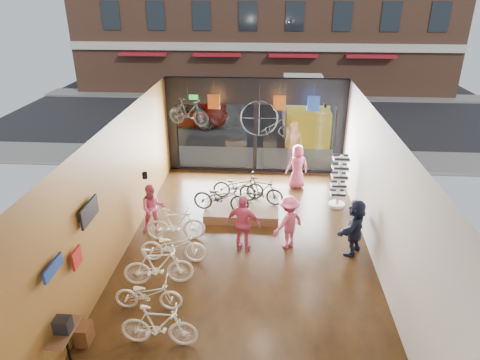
# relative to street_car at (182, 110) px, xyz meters

# --- Properties ---
(ground_plane) EXTENTS (7.00, 12.00, 0.04)m
(ground_plane) POSITION_rel_street_car_xyz_m (4.17, -12.00, -0.85)
(ground_plane) COLOR black
(ground_plane) RESTS_ON ground
(ceiling) EXTENTS (7.00, 12.00, 0.04)m
(ceiling) POSITION_rel_street_car_xyz_m (4.17, -12.00, 2.99)
(ceiling) COLOR black
(ceiling) RESTS_ON ground
(wall_left) EXTENTS (0.04, 12.00, 3.80)m
(wall_left) POSITION_rel_street_car_xyz_m (0.65, -12.00, 1.07)
(wall_left) COLOR #945F32
(wall_left) RESTS_ON ground
(wall_right) EXTENTS (0.04, 12.00, 3.80)m
(wall_right) POSITION_rel_street_car_xyz_m (7.69, -12.00, 1.07)
(wall_right) COLOR beige
(wall_right) RESTS_ON ground
(storefront) EXTENTS (7.00, 0.26, 3.80)m
(storefront) POSITION_rel_street_car_xyz_m (4.17, -6.00, 1.07)
(storefront) COLOR black
(storefront) RESTS_ON ground
(exit_sign) EXTENTS (0.35, 0.06, 0.18)m
(exit_sign) POSITION_rel_street_car_xyz_m (1.77, -6.12, 2.22)
(exit_sign) COLOR #198C26
(exit_sign) RESTS_ON storefront
(street_road) EXTENTS (30.00, 18.00, 0.02)m
(street_road) POSITION_rel_street_car_xyz_m (4.17, 3.00, -0.84)
(street_road) COLOR black
(street_road) RESTS_ON ground
(sidewalk_near) EXTENTS (30.00, 2.40, 0.12)m
(sidewalk_near) POSITION_rel_street_car_xyz_m (4.17, -4.80, -0.77)
(sidewalk_near) COLOR slate
(sidewalk_near) RESTS_ON ground
(sidewalk_far) EXTENTS (30.00, 2.00, 0.12)m
(sidewalk_far) POSITION_rel_street_car_xyz_m (4.17, 7.00, -0.77)
(sidewalk_far) COLOR slate
(sidewalk_far) RESTS_ON ground
(street_car) EXTENTS (4.87, 1.96, 1.66)m
(street_car) POSITION_rel_street_car_xyz_m (0.00, 0.00, 0.00)
(street_car) COLOR gray
(street_car) RESTS_ON street_road
(box_truck) EXTENTS (2.12, 6.35, 2.50)m
(box_truck) POSITION_rel_street_car_xyz_m (6.51, -1.00, 0.42)
(box_truck) COLOR silver
(box_truck) RESTS_ON street_road
(floor_bike_1) EXTENTS (1.67, 0.50, 1.00)m
(floor_bike_1) POSITION_rel_street_car_xyz_m (2.53, -15.55, -0.33)
(floor_bike_1) COLOR white
(floor_bike_1) RESTS_ON ground_plane
(floor_bike_2) EXTENTS (1.60, 0.57, 0.84)m
(floor_bike_2) POSITION_rel_street_car_xyz_m (2.01, -14.48, -0.41)
(floor_bike_2) COLOR white
(floor_bike_2) RESTS_ON ground_plane
(floor_bike_3) EXTENTS (1.82, 0.77, 1.06)m
(floor_bike_3) POSITION_rel_street_car_xyz_m (2.03, -13.55, -0.30)
(floor_bike_3) COLOR white
(floor_bike_3) RESTS_ON ground_plane
(floor_bike_4) EXTENTS (1.83, 0.67, 0.96)m
(floor_bike_4) POSITION_rel_street_car_xyz_m (2.19, -12.54, -0.35)
(floor_bike_4) COLOR white
(floor_bike_4) RESTS_ON ground_plane
(floor_bike_5) EXTENTS (1.78, 0.72, 1.04)m
(floor_bike_5) POSITION_rel_street_car_xyz_m (2.03, -11.44, -0.31)
(floor_bike_5) COLOR white
(floor_bike_5) RESTS_ON ground_plane
(display_platform) EXTENTS (2.40, 1.80, 0.30)m
(display_platform) POSITION_rel_street_car_xyz_m (3.89, -9.64, -0.68)
(display_platform) COLOR brown
(display_platform) RESTS_ON ground_plane
(display_bike_left) EXTENTS (1.90, 0.87, 0.96)m
(display_bike_left) POSITION_rel_street_car_xyz_m (3.24, -10.10, -0.05)
(display_bike_left) COLOR #202726
(display_bike_left) RESTS_ON display_platform
(display_bike_mid) EXTENTS (1.59, 0.83, 0.92)m
(display_bike_mid) POSITION_rel_street_car_xyz_m (4.51, -9.49, -0.07)
(display_bike_mid) COLOR #202726
(display_bike_mid) RESTS_ON display_platform
(display_bike_right) EXTENTS (1.76, 0.68, 0.91)m
(display_bike_right) POSITION_rel_street_car_xyz_m (3.72, -9.15, -0.07)
(display_bike_right) COLOR #202726
(display_bike_right) RESTS_ON display_platform
(customer_1) EXTENTS (0.91, 0.82, 1.55)m
(customer_1) POSITION_rel_street_car_xyz_m (1.25, -10.98, -0.05)
(customer_1) COLOR #CC4C72
(customer_1) RESTS_ON ground_plane
(customer_2) EXTENTS (1.09, 0.66, 1.74)m
(customer_2) POSITION_rel_street_car_xyz_m (4.06, -11.87, 0.04)
(customer_2) COLOR #CC4C72
(customer_2) RESTS_ON ground_plane
(customer_3) EXTENTS (1.18, 1.14, 1.62)m
(customer_3) POSITION_rel_street_car_xyz_m (5.34, -11.60, -0.02)
(customer_3) COLOR #CC4C72
(customer_3) RESTS_ON ground_plane
(customer_4) EXTENTS (0.92, 0.71, 1.68)m
(customer_4) POSITION_rel_street_car_xyz_m (5.80, -7.50, 0.01)
(customer_4) COLOR #CC4C72
(customer_4) RESTS_ON ground_plane
(customer_5) EXTENTS (1.20, 1.58, 1.67)m
(customer_5) POSITION_rel_street_car_xyz_m (7.17, -11.78, 0.00)
(customer_5) COLOR #161C33
(customer_5) RESTS_ON ground_plane
(sunglasses_rack) EXTENTS (0.66, 0.60, 1.87)m
(sunglasses_rack) POSITION_rel_street_car_xyz_m (7.12, -8.94, 0.10)
(sunglasses_rack) COLOR white
(sunglasses_rack) RESTS_ON ground_plane
(wall_merch) EXTENTS (0.40, 2.40, 2.60)m
(wall_merch) POSITION_rel_street_car_xyz_m (0.79, -15.50, 0.47)
(wall_merch) COLOR navy
(wall_merch) RESTS_ON wall_left
(penny_farthing) EXTENTS (1.72, 0.06, 1.38)m
(penny_farthing) POSITION_rel_street_car_xyz_m (4.63, -7.12, 1.67)
(penny_farthing) COLOR black
(penny_farthing) RESTS_ON ceiling
(hung_bike) EXTENTS (1.64, 0.92, 0.95)m
(hung_bike) POSITION_rel_street_car_xyz_m (1.87, -7.80, 2.10)
(hung_bike) COLOR #202726
(hung_bike) RESTS_ON ceiling
(jersey_left) EXTENTS (0.45, 0.03, 0.55)m
(jersey_left) POSITION_rel_street_car_xyz_m (2.64, -6.80, 2.22)
(jersey_left) COLOR #CC5919
(jersey_left) RESTS_ON ceiling
(jersey_mid) EXTENTS (0.45, 0.03, 0.55)m
(jersey_mid) POSITION_rel_street_car_xyz_m (5.07, -6.80, 2.22)
(jersey_mid) COLOR #CC5919
(jersey_mid) RESTS_ON ceiling
(jersey_right) EXTENTS (0.45, 0.03, 0.55)m
(jersey_right) POSITION_rel_street_car_xyz_m (6.30, -6.80, 2.22)
(jersey_right) COLOR #1E3F99
(jersey_right) RESTS_ON ceiling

